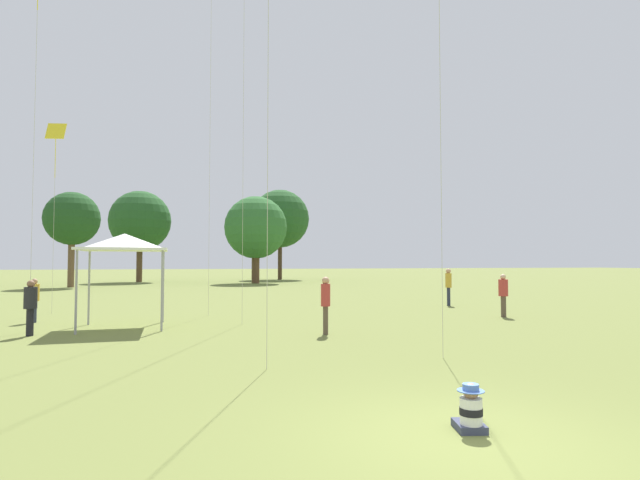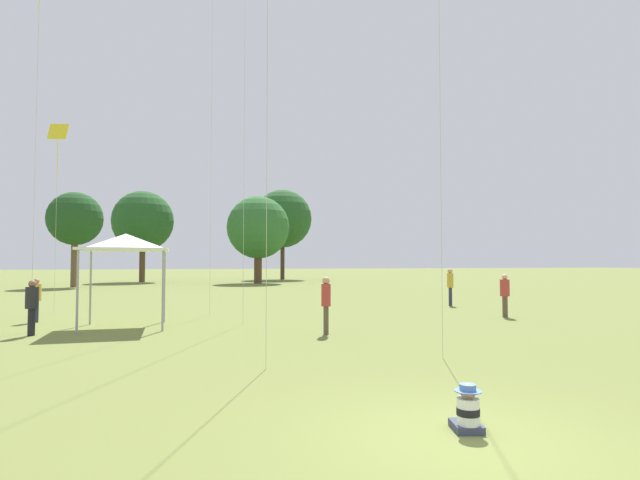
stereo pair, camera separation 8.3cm
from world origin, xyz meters
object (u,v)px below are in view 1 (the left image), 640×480
person_standing_4 (448,283)px  canopy_tent (124,243)px  seated_toddler (471,410)px  distant_tree_1 (256,228)px  person_standing_2 (34,296)px  kite_7 (56,139)px  distant_tree_2 (72,219)px  person_standing_1 (30,303)px  distant_tree_0 (280,219)px  distant_tree_3 (140,221)px  person_standing_0 (326,299)px  person_standing_3 (503,292)px

person_standing_4 → canopy_tent: bearing=152.5°
seated_toddler → distant_tree_1: bearing=98.8°
person_standing_2 → kite_7: 7.40m
person_standing_2 → distant_tree_2: 27.74m
person_standing_1 → person_standing_2: (-0.83, 3.59, -0.03)m
person_standing_1 → distant_tree_0: size_ratio=0.15×
seated_toddler → distant_tree_2: size_ratio=0.08×
person_standing_1 → distant_tree_3: (-0.27, 41.05, 5.67)m
person_standing_1 → distant_tree_3: size_ratio=0.17×
person_standing_1 → distant_tree_2: distant_tree_2 is taller
seated_toddler → distant_tree_0: bearing=95.0°
seated_toddler → person_standing_4: 19.07m
person_standing_0 → person_standing_3: person_standing_0 is taller
seated_toddler → kite_7: bearing=130.1°
distant_tree_1 → distant_tree_2: (-16.51, -4.03, 0.19)m
seated_toddler → person_standing_4: bearing=74.2°
kite_7 → distant_tree_0: 41.51m
distant_tree_1 → kite_7: bearing=-114.4°
person_standing_4 → distant_tree_0: distant_tree_0 is taller
person_standing_1 → kite_7: bearing=-92.4°
seated_toddler → person_standing_3: (8.69, 11.48, 0.74)m
canopy_tent → person_standing_2: bearing=144.3°
person_standing_0 → seated_toddler: bearing=-139.1°
person_standing_3 → distant_tree_3: 44.17m
canopy_tent → distant_tree_1: (9.07, 33.37, 2.88)m
person_standing_1 → person_standing_4: (17.23, 5.85, 0.16)m
canopy_tent → distant_tree_3: size_ratio=0.32×
person_standing_0 → person_standing_2: size_ratio=1.10×
person_standing_0 → person_standing_1: person_standing_0 is taller
person_standing_2 → distant_tree_1: bearing=133.6°
distant_tree_1 → distant_tree_3: 13.48m
distant_tree_1 → distant_tree_3: (-11.80, 6.45, 0.93)m
seated_toddler → person_standing_2: person_standing_2 is taller
person_standing_1 → kite_7: (-1.01, 6.96, 6.55)m
person_standing_0 → person_standing_2: person_standing_0 is taller
person_standing_4 → person_standing_3: bearing=-140.8°
person_standing_3 → person_standing_4: person_standing_4 is taller
person_standing_3 → distant_tree_2: size_ratio=0.21×
person_standing_2 → person_standing_3: size_ratio=0.93×
person_standing_0 → distant_tree_3: bearing=56.1°
person_standing_3 → distant_tree_0: size_ratio=0.15×
kite_7 → distant_tree_1: 30.40m
person_standing_4 → distant_tree_3: (-17.50, 35.20, 5.51)m
person_standing_3 → distant_tree_3: bearing=176.1°
seated_toddler → kite_7: 21.21m
person_standing_0 → person_standing_2: bearing=103.6°
kite_7 → distant_tree_2: bearing=155.8°
person_standing_3 → distant_tree_3: distant_tree_3 is taller
distant_tree_1 → distant_tree_2: distant_tree_1 is taller
person_standing_0 → distant_tree_1: bearing=39.9°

